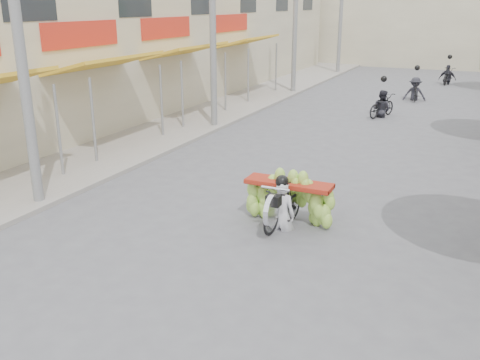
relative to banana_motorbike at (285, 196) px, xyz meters
The scene contains 12 objects.
ground 4.35m from the banana_motorbike, 94.06° to the right, with size 120.00×120.00×0.00m, color #58575D.
sidewalk_left 12.98m from the banana_motorbike, 124.29° to the left, with size 4.00×60.00×0.12m, color gray.
shophouse_row_left 15.82m from the banana_motorbike, 141.74° to the left, with size 9.77×40.00×6.00m.
far_building 33.83m from the banana_motorbike, 90.52° to the left, with size 20.00×6.00×7.00m, color #BBB194.
utility_pole_near 6.74m from the banana_motorbike, 167.28° to the right, with size 0.60×0.24×8.00m.
utility_pole_mid 10.16m from the banana_motorbike, 126.49° to the left, with size 0.60×0.24×8.00m.
utility_pole_far 17.98m from the banana_motorbike, 108.85° to the left, with size 0.60×0.24×8.00m.
utility_pole_back 26.55m from the banana_motorbike, 102.51° to the left, with size 0.60×0.24×8.00m.
banana_motorbike is the anchor object (origin of this frame).
bg_motorbike_a 12.45m from the banana_motorbike, 91.45° to the left, with size 1.16×1.80×1.95m.
bg_motorbike_b 17.11m from the banana_motorbike, 88.64° to the left, with size 1.15×1.81×1.95m.
bg_motorbike_c 23.55m from the banana_motorbike, 86.61° to the left, with size 1.03×1.69×1.95m.
Camera 1 is at (3.89, -5.75, 4.56)m, focal length 40.00 mm.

